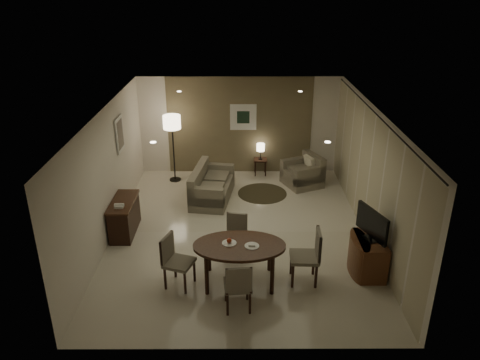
{
  "coord_description": "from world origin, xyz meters",
  "views": [
    {
      "loc": [
        -0.03,
        -8.9,
        5.12
      ],
      "look_at": [
        0.0,
        0.2,
        1.15
      ],
      "focal_mm": 35.0,
      "sensor_mm": 36.0,
      "label": 1
    }
  ],
  "objects_px": {
    "floor_lamp": "(173,149)",
    "tv_cabinet": "(369,256)",
    "chair_far": "(235,238)",
    "armchair": "(302,171)",
    "chair_near": "(238,284)",
    "chair_left": "(179,262)",
    "chair_right": "(304,256)",
    "side_table": "(260,167)",
    "sofa": "(212,184)",
    "console_desk": "(124,217)",
    "dining_table": "(239,263)"
  },
  "relations": [
    {
      "from": "chair_far",
      "to": "tv_cabinet",
      "type": "bearing_deg",
      "value": 0.42
    },
    {
      "from": "chair_left",
      "to": "chair_right",
      "type": "bearing_deg",
      "value": -67.02
    },
    {
      "from": "tv_cabinet",
      "to": "chair_left",
      "type": "height_order",
      "value": "chair_left"
    },
    {
      "from": "chair_far",
      "to": "floor_lamp",
      "type": "relative_size",
      "value": 0.48
    },
    {
      "from": "dining_table",
      "to": "chair_right",
      "type": "distance_m",
      "value": 1.17
    },
    {
      "from": "console_desk",
      "to": "tv_cabinet",
      "type": "distance_m",
      "value": 5.11
    },
    {
      "from": "chair_near",
      "to": "sofa",
      "type": "relative_size",
      "value": 0.54
    },
    {
      "from": "tv_cabinet",
      "to": "side_table",
      "type": "height_order",
      "value": "tv_cabinet"
    },
    {
      "from": "tv_cabinet",
      "to": "chair_right",
      "type": "height_order",
      "value": "chair_right"
    },
    {
      "from": "chair_left",
      "to": "side_table",
      "type": "height_order",
      "value": "chair_left"
    },
    {
      "from": "chair_near",
      "to": "floor_lamp",
      "type": "distance_m",
      "value": 5.66
    },
    {
      "from": "console_desk",
      "to": "armchair",
      "type": "xyz_separation_m",
      "value": [
        4.15,
        2.51,
        0.03
      ]
    },
    {
      "from": "chair_right",
      "to": "floor_lamp",
      "type": "xyz_separation_m",
      "value": [
        -2.91,
        4.62,
        0.39
      ]
    },
    {
      "from": "tv_cabinet",
      "to": "dining_table",
      "type": "bearing_deg",
      "value": -172.82
    },
    {
      "from": "chair_left",
      "to": "sofa",
      "type": "bearing_deg",
      "value": 13.37
    },
    {
      "from": "chair_far",
      "to": "chair_right",
      "type": "relative_size",
      "value": 0.85
    },
    {
      "from": "sofa",
      "to": "side_table",
      "type": "height_order",
      "value": "sofa"
    },
    {
      "from": "console_desk",
      "to": "dining_table",
      "type": "height_order",
      "value": "dining_table"
    },
    {
      "from": "chair_far",
      "to": "chair_near",
      "type": "bearing_deg",
      "value": -76.49
    },
    {
      "from": "chair_left",
      "to": "sofa",
      "type": "relative_size",
      "value": 0.56
    },
    {
      "from": "chair_left",
      "to": "chair_right",
      "type": "distance_m",
      "value": 2.23
    },
    {
      "from": "side_table",
      "to": "chair_near",
      "type": "bearing_deg",
      "value": -96.21
    },
    {
      "from": "chair_right",
      "to": "side_table",
      "type": "distance_m",
      "value": 5.07
    },
    {
      "from": "tv_cabinet",
      "to": "dining_table",
      "type": "distance_m",
      "value": 2.44
    },
    {
      "from": "tv_cabinet",
      "to": "chair_far",
      "type": "distance_m",
      "value": 2.55
    },
    {
      "from": "floor_lamp",
      "to": "tv_cabinet",
      "type": "bearing_deg",
      "value": -46.18
    },
    {
      "from": "chair_near",
      "to": "chair_left",
      "type": "distance_m",
      "value": 1.21
    },
    {
      "from": "chair_far",
      "to": "armchair",
      "type": "distance_m",
      "value": 3.94
    },
    {
      "from": "tv_cabinet",
      "to": "chair_far",
      "type": "xyz_separation_m",
      "value": [
        -2.5,
        0.49,
        0.09
      ]
    },
    {
      "from": "side_table",
      "to": "armchair",
      "type": "bearing_deg",
      "value": -34.36
    },
    {
      "from": "armchair",
      "to": "chair_right",
      "type": "bearing_deg",
      "value": -30.72
    },
    {
      "from": "chair_right",
      "to": "armchair",
      "type": "bearing_deg",
      "value": 175.57
    },
    {
      "from": "armchair",
      "to": "chair_left",
      "type": "bearing_deg",
      "value": -55.69
    },
    {
      "from": "chair_near",
      "to": "chair_left",
      "type": "xyz_separation_m",
      "value": [
        -1.03,
        0.62,
        0.03
      ]
    },
    {
      "from": "floor_lamp",
      "to": "chair_far",
      "type": "bearing_deg",
      "value": -66.65
    },
    {
      "from": "chair_right",
      "to": "floor_lamp",
      "type": "distance_m",
      "value": 5.48
    },
    {
      "from": "console_desk",
      "to": "chair_left",
      "type": "relative_size",
      "value": 1.24
    },
    {
      "from": "chair_right",
      "to": "side_table",
      "type": "bearing_deg",
      "value": -171.16
    },
    {
      "from": "chair_right",
      "to": "armchair",
      "type": "relative_size",
      "value": 1.13
    },
    {
      "from": "armchair",
      "to": "side_table",
      "type": "height_order",
      "value": "armchair"
    },
    {
      "from": "tv_cabinet",
      "to": "sofa",
      "type": "height_order",
      "value": "sofa"
    },
    {
      "from": "console_desk",
      "to": "chair_near",
      "type": "relative_size",
      "value": 1.31
    },
    {
      "from": "chair_near",
      "to": "floor_lamp",
      "type": "bearing_deg",
      "value": -78.0
    },
    {
      "from": "floor_lamp",
      "to": "sofa",
      "type": "bearing_deg",
      "value": -47.01
    },
    {
      "from": "tv_cabinet",
      "to": "chair_near",
      "type": "relative_size",
      "value": 0.98
    },
    {
      "from": "chair_right",
      "to": "dining_table",
      "type": "bearing_deg",
      "value": -86.46
    },
    {
      "from": "console_desk",
      "to": "floor_lamp",
      "type": "xyz_separation_m",
      "value": [
        0.72,
        2.84,
        0.54
      ]
    },
    {
      "from": "chair_left",
      "to": "floor_lamp",
      "type": "bearing_deg",
      "value": 27.89
    },
    {
      "from": "side_table",
      "to": "floor_lamp",
      "type": "bearing_deg",
      "value": -170.14
    },
    {
      "from": "console_desk",
      "to": "tv_cabinet",
      "type": "height_order",
      "value": "console_desk"
    }
  ]
}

